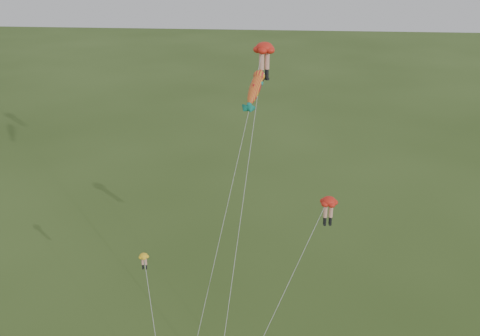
{
  "coord_description": "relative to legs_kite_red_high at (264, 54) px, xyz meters",
  "views": [
    {
      "loc": [
        3.52,
        -30.32,
        29.01
      ],
      "look_at": [
        0.58,
        6.0,
        13.05
      ],
      "focal_mm": 40.0,
      "sensor_mm": 36.0,
      "label": 1
    }
  ],
  "objects": [
    {
      "name": "legs_kite_yellow",
      "position": [
        -8.02,
        -8.77,
        -13.91
      ],
      "size": [
        3.03,
        6.94,
        7.66
      ],
      "rotation": [
        0.0,
        0.0,
        0.03
      ],
      "color": "yellow",
      "rests_on": "ground"
    },
    {
      "name": "fish_kite",
      "position": [
        -0.46,
        -3.2,
        -1.9
      ],
      "size": [
        2.87,
        11.2,
        20.24
      ],
      "rotation": [
        0.65,
        0.0,
        -0.28
      ],
      "color": "orange",
      "rests_on": "ground"
    },
    {
      "name": "legs_kite_red_high",
      "position": [
        0.0,
        0.0,
        0.0
      ],
      "size": [
        5.88,
        11.54,
        21.55
      ],
      "rotation": [
        0.0,
        0.0,
        0.69
      ],
      "color": "red",
      "rests_on": "ground"
    },
    {
      "name": "legs_kite_red_mid",
      "position": [
        4.87,
        -7.36,
        -9.1
      ],
      "size": [
        6.39,
        5.85,
        12.32
      ],
      "rotation": [
        0.0,
        0.0,
        0.14
      ],
      "color": "red",
      "rests_on": "ground"
    }
  ]
}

